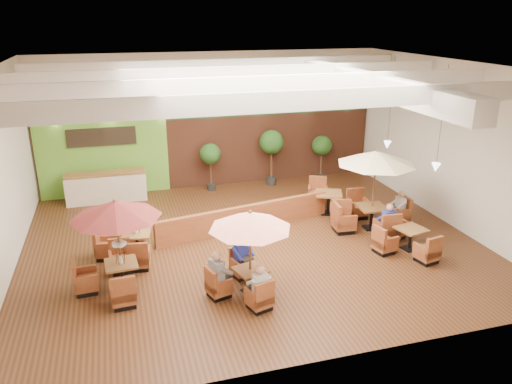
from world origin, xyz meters
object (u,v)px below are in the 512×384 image
object	(u,v)px
booth_divider	(246,218)
diner_3	(388,219)
table_1	(248,234)
service_counter	(106,187)
topiary_1	(272,144)
table_4	(403,240)
diner_0	(259,282)
topiary_2	(322,147)
table_0	(115,225)
table_2	(375,176)
table_5	(328,203)
diner_1	(242,252)
table_3	(129,242)
diner_4	(399,205)
topiary_0	(210,156)
diner_2	(218,270)

from	to	relation	value
booth_divider	diner_3	size ratio (longest dim) A/B	7.58
table_1	booth_divider	bearing A→B (deg)	59.03
service_counter	table_1	world-z (taller)	table_1
topiary_1	table_4	bearing A→B (deg)	-74.56
service_counter	diner_0	xyz separation A→B (m)	(3.57, -8.85, 0.16)
topiary_2	diner_0	world-z (taller)	topiary_2
booth_divider	diner_0	distance (m)	4.82
table_0	table_2	distance (m)	8.46
topiary_1	topiary_2	size ratio (longest dim) A/B	1.19
table_5	topiary_2	xyz separation A→B (m)	(1.29, 3.75, 1.08)
table_1	table_2	world-z (taller)	table_2
service_counter	topiary_1	world-z (taller)	topiary_1
diner_1	topiary_2	bearing A→B (deg)	-152.25
diner_1	table_3	bearing A→B (deg)	-62.15
diner_1	table_4	bearing A→B (deg)	156.75
diner_0	diner_4	bearing A→B (deg)	22.85
topiary_2	diner_4	xyz separation A→B (m)	(0.59, -5.38, -0.71)
diner_1	diner_0	bearing A→B (deg)	64.29
table_3	service_counter	bearing A→B (deg)	106.73
table_4	topiary_0	distance (m)	8.56
table_2	booth_divider	bearing A→B (deg)	169.96
table_5	topiary_2	bearing A→B (deg)	93.19
table_0	table_4	world-z (taller)	table_0
table_4	diner_4	size ratio (longest dim) A/B	3.10
booth_divider	topiary_2	distance (m)	6.36
diner_1	diner_3	world-z (taller)	diner_3
table_4	booth_divider	bearing A→B (deg)	134.63
table_1	table_3	bearing A→B (deg)	116.81
table_1	diner_4	size ratio (longest dim) A/B	2.98
booth_divider	topiary_0	world-z (taller)	topiary_0
service_counter	table_5	world-z (taller)	service_counter
diner_3	diner_0	bearing A→B (deg)	-155.62
table_5	diner_0	world-z (taller)	diner_0
diner_4	topiary_1	bearing A→B (deg)	31.78
table_0	table_2	xyz separation A→B (m)	(8.29, 1.67, 0.08)
diner_3	diner_2	bearing A→B (deg)	-166.30
table_3	diner_0	size ratio (longest dim) A/B	3.29
diner_3	table_1	bearing A→B (deg)	-163.81
topiary_0	diner_4	xyz separation A→B (m)	(5.47, -5.38, -0.71)
table_1	table_2	distance (m)	5.82
topiary_2	diner_1	xyz separation A→B (m)	(-5.46, -7.36, -0.72)
diner_3	diner_1	bearing A→B (deg)	-172.54
service_counter	table_3	bearing A→B (deg)	-82.83
table_2	service_counter	bearing A→B (deg)	153.22
topiary_1	diner_0	distance (m)	9.64
table_2	diner_1	world-z (taller)	table_2
diner_2	diner_4	bearing A→B (deg)	88.18
service_counter	topiary_1	distance (m)	6.85
topiary_1	diner_1	bearing A→B (deg)	-113.36
topiary_2	diner_2	xyz separation A→B (m)	(-6.30, -8.21, -0.70)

